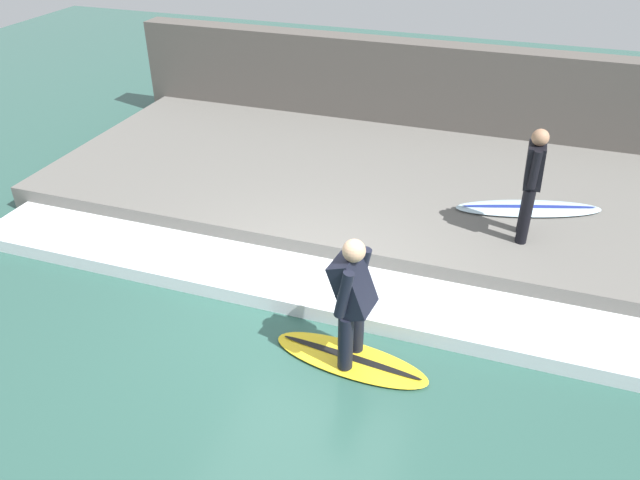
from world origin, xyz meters
TOP-DOWN VIEW (x-y plane):
  - ground_plane at (0.00, 0.00)m, footprint 28.00×28.00m
  - concrete_ledge at (3.23, 0.00)m, footprint 4.40×10.13m
  - back_wall at (5.68, 0.00)m, footprint 0.50×10.64m
  - wave_foam_crest at (0.51, 0.00)m, footprint 1.04×9.63m
  - surfboard_riding at (-0.52, -0.75)m, footprint 0.74×1.79m
  - surfer_riding at (-0.52, -0.75)m, footprint 0.56×0.47m
  - surfer_waiting_near at (2.08, -2.30)m, footprint 0.51×0.24m
  - surfboard_waiting_near at (2.85, -2.35)m, footprint 1.10×2.10m

SIDE VIEW (x-z plane):
  - ground_plane at x=0.00m, z-range 0.00..0.00m
  - surfboard_riding at x=-0.52m, z-range 0.00..0.06m
  - wave_foam_crest at x=0.51m, z-range 0.00..0.19m
  - concrete_ledge at x=3.23m, z-range 0.00..0.38m
  - surfboard_waiting_near at x=2.85m, z-range 0.38..0.45m
  - surfer_riding at x=-0.52m, z-range 0.14..1.62m
  - back_wall at x=5.68m, z-range 0.00..1.86m
  - surfer_waiting_near at x=2.08m, z-range 0.47..1.97m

